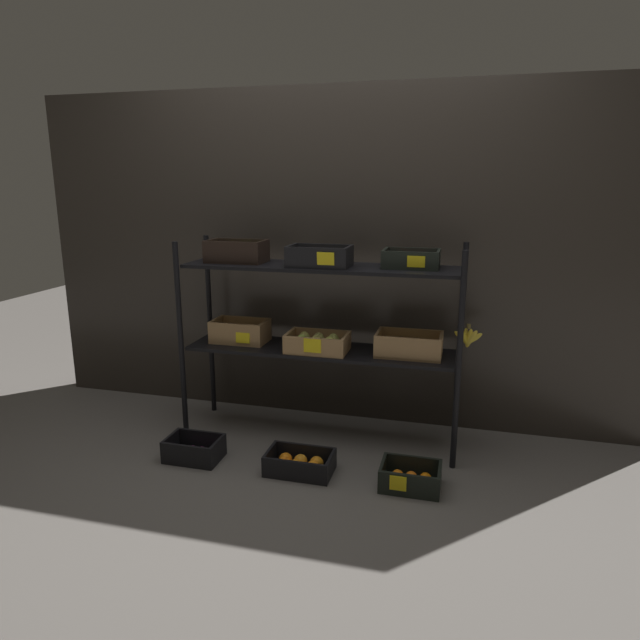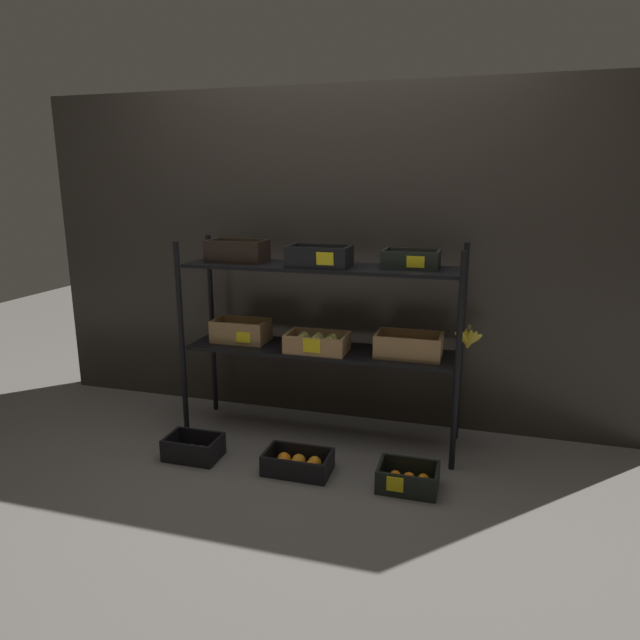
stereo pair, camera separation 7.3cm
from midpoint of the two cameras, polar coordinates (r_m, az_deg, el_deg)
name	(u,v)px [view 2 (the right image)]	position (r m, az deg, el deg)	size (l,w,h in m)	color
ground_plane	(320,435)	(3.52, 0.61, -11.58)	(10.00, 10.00, 0.00)	#605B56
storefront_wall	(337,259)	(3.60, 2.36, 6.22)	(3.99, 0.12, 2.07)	#2D2823
display_rack	(320,310)	(3.26, 0.64, 1.06)	(1.74, 0.43, 1.18)	black
crate_ground_plum	(194,450)	(3.31, -12.02, -12.71)	(0.30, 0.21, 0.13)	black
crate_ground_orange	(298,464)	(3.10, -1.57, -14.34)	(0.35, 0.21, 0.11)	black
crate_ground_tangerine	(408,480)	(2.99, 9.60, -15.67)	(0.30, 0.22, 0.12)	black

